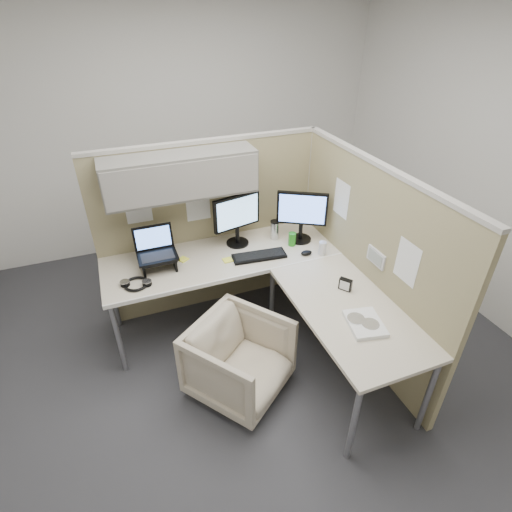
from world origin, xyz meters
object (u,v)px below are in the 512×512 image
object	(u,v)px
office_chair	(240,357)
monitor_left	(237,216)
keyboard	(259,256)
desk	(264,280)

from	to	relation	value
office_chair	monitor_left	size ratio (longest dim) A/B	1.44
keyboard	office_chair	bearing A→B (deg)	-116.64
monitor_left	desk	bearing A→B (deg)	-98.89
desk	keyboard	bearing A→B (deg)	77.12
desk	keyboard	distance (m)	0.28
monitor_left	keyboard	distance (m)	0.40
desk	monitor_left	distance (m)	0.64
monitor_left	keyboard	size ratio (longest dim) A/B	1.02
office_chair	monitor_left	xyz separation A→B (m)	(0.32, 0.93, 0.67)
office_chair	monitor_left	world-z (taller)	monitor_left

